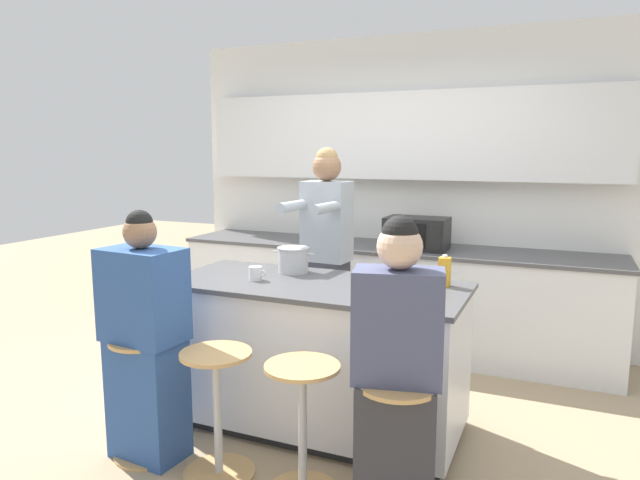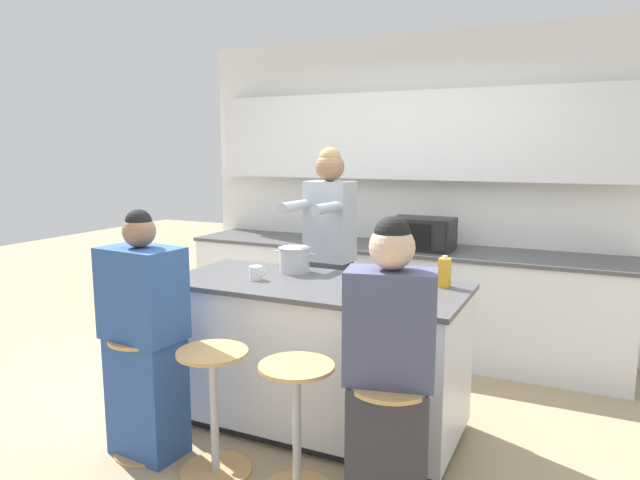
{
  "view_description": "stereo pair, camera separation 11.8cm",
  "coord_description": "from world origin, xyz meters",
  "views": [
    {
      "loc": [
        1.36,
        -3.07,
        1.71
      ],
      "look_at": [
        0.0,
        0.08,
        1.16
      ],
      "focal_mm": 32.0,
      "sensor_mm": 36.0,
      "label": 1
    },
    {
      "loc": [
        1.47,
        -3.02,
        1.71
      ],
      "look_at": [
        0.0,
        0.08,
        1.16
      ],
      "focal_mm": 32.0,
      "sensor_mm": 36.0,
      "label": 2
    }
  ],
  "objects": [
    {
      "name": "ground_plane",
      "position": [
        0.0,
        0.0,
        0.0
      ],
      "size": [
        16.0,
        16.0,
        0.0
      ],
      "primitive_type": "plane",
      "color": "tan"
    },
    {
      "name": "potted_plant",
      "position": [
        -0.6,
        1.57,
        1.04
      ],
      "size": [
        0.2,
        0.2,
        0.26
      ],
      "color": "beige",
      "rests_on": "back_counter"
    },
    {
      "name": "person_cooking",
      "position": [
        -0.21,
        0.67,
        0.88
      ],
      "size": [
        0.37,
        0.56,
        1.72
      ],
      "rotation": [
        0.0,
        0.0,
        -0.08
      ],
      "color": "#383842",
      "rests_on": "ground_plane"
    },
    {
      "name": "cooking_pot",
      "position": [
        -0.25,
        0.22,
        1.0
      ],
      "size": [
        0.3,
        0.21,
        0.17
      ],
      "color": "#B7BABC",
      "rests_on": "kitchen_island"
    },
    {
      "name": "kitchen_island",
      "position": [
        0.0,
        0.0,
        0.46
      ],
      "size": [
        1.81,
        0.81,
        0.91
      ],
      "color": "black",
      "rests_on": "ground_plane"
    },
    {
      "name": "wall_back",
      "position": [
        0.0,
        1.91,
        1.54
      ],
      "size": [
        4.0,
        0.22,
        2.7
      ],
      "color": "silver",
      "rests_on": "ground_plane"
    },
    {
      "name": "bar_stool_leftmost",
      "position": [
        -0.73,
        -0.69,
        0.37
      ],
      "size": [
        0.38,
        0.38,
        0.68
      ],
      "color": "tan",
      "rests_on": "ground_plane"
    },
    {
      "name": "bar_stool_center_right",
      "position": [
        0.24,
        -0.7,
        0.37
      ],
      "size": [
        0.38,
        0.38,
        0.68
      ],
      "color": "tan",
      "rests_on": "ground_plane"
    },
    {
      "name": "bar_stool_center_left",
      "position": [
        -0.24,
        -0.71,
        0.37
      ],
      "size": [
        0.38,
        0.38,
        0.68
      ],
      "color": "tan",
      "rests_on": "ground_plane"
    },
    {
      "name": "person_wrapped_blanket",
      "position": [
        -0.7,
        -0.7,
        0.66
      ],
      "size": [
        0.46,
        0.32,
        1.39
      ],
      "rotation": [
        0.0,
        0.0,
        -0.09
      ],
      "color": "#2D5193",
      "rests_on": "ground_plane"
    },
    {
      "name": "coffee_cup_near",
      "position": [
        -0.36,
        -0.08,
        0.95
      ],
      "size": [
        0.11,
        0.08,
        0.09
      ],
      "color": "white",
      "rests_on": "kitchen_island"
    },
    {
      "name": "juice_carton",
      "position": [
        0.73,
        0.23,
        1.0
      ],
      "size": [
        0.07,
        0.07,
        0.19
      ],
      "color": "gold",
      "rests_on": "kitchen_island"
    },
    {
      "name": "person_seated_near",
      "position": [
        0.71,
        -0.7,
        0.66
      ],
      "size": [
        0.43,
        0.34,
        1.43
      ],
      "rotation": [
        0.0,
        0.0,
        0.22
      ],
      "color": "#333338",
      "rests_on": "ground_plane"
    },
    {
      "name": "back_counter",
      "position": [
        0.0,
        1.57,
        0.45
      ],
      "size": [
        3.71,
        0.69,
        0.89
      ],
      "color": "silver",
      "rests_on": "ground_plane"
    },
    {
      "name": "fruit_bowl",
      "position": [
        0.45,
        0.03,
        0.94
      ],
      "size": [
        0.19,
        0.19,
        0.06
      ],
      "color": "white",
      "rests_on": "kitchen_island"
    },
    {
      "name": "microwave",
      "position": [
        0.25,
        1.52,
        1.02
      ],
      "size": [
        0.51,
        0.33,
        0.26
      ],
      "color": "black",
      "rests_on": "back_counter"
    },
    {
      "name": "bar_stool_rightmost",
      "position": [
        0.73,
        -0.72,
        0.37
      ],
      "size": [
        0.38,
        0.38,
        0.68
      ],
      "color": "tan",
      "rests_on": "ground_plane"
    }
  ]
}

